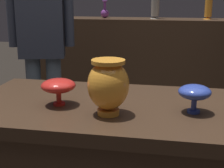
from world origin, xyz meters
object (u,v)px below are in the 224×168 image
at_px(shelf_vase_right, 209,3).
at_px(visitor_near_left, 42,36).
at_px(shelf_vase_center, 155,2).
at_px(vase_tall_behind, 195,93).
at_px(shelf_vase_far_left, 57,8).
at_px(vase_centerpiece, 109,85).
at_px(shelf_vase_left, 105,12).
at_px(vase_left_accent, 58,86).

height_order(shelf_vase_right, visitor_near_left, visitor_near_left).
bearing_deg(shelf_vase_center, shelf_vase_right, 4.53).
relative_size(vase_tall_behind, shelf_vase_far_left, 0.80).
bearing_deg(shelf_vase_far_left, visitor_near_left, -75.49).
relative_size(vase_centerpiece, shelf_vase_right, 0.63).
bearing_deg(shelf_vase_left, vase_tall_behind, -69.95).
relative_size(shelf_vase_left, shelf_vase_center, 0.52).
height_order(vase_tall_behind, shelf_vase_right, shelf_vase_right).
bearing_deg(vase_left_accent, shelf_vase_far_left, 109.79).
xyz_separation_m(shelf_vase_center, shelf_vase_far_left, (-1.04, 0.02, -0.07)).
relative_size(vase_centerpiece, visitor_near_left, 0.13).
xyz_separation_m(shelf_vase_left, shelf_vase_right, (1.04, 0.02, 0.10)).
relative_size(vase_left_accent, visitor_near_left, 0.09).
height_order(vase_centerpiece, vase_tall_behind, vase_centerpiece).
relative_size(shelf_vase_left, shelf_vase_far_left, 1.16).
height_order(vase_tall_behind, shelf_vase_center, shelf_vase_center).
bearing_deg(shelf_vase_center, vase_centerpiece, -89.93).
distance_m(vase_centerpiece, vase_left_accent, 0.23).
bearing_deg(vase_centerpiece, vase_left_accent, 162.09).
relative_size(vase_centerpiece, shelf_vase_center, 0.60).
distance_m(shelf_vase_left, shelf_vase_far_left, 0.52).
distance_m(vase_left_accent, shelf_vase_right, 2.44).
relative_size(vase_tall_behind, shelf_vase_left, 0.69).
height_order(vase_left_accent, shelf_vase_far_left, shelf_vase_far_left).
distance_m(shelf_vase_far_left, visitor_near_left, 1.26).
bearing_deg(visitor_near_left, shelf_vase_center, -136.54).
height_order(vase_left_accent, shelf_vase_left, shelf_vase_left).
bearing_deg(shelf_vase_far_left, shelf_vase_center, -1.08).
distance_m(vase_centerpiece, visitor_near_left, 1.36).
distance_m(vase_centerpiece, shelf_vase_far_left, 2.58).
bearing_deg(shelf_vase_right, shelf_vase_left, -178.66).
relative_size(vase_left_accent, shelf_vase_center, 0.40).
bearing_deg(vase_centerpiece, shelf_vase_center, 90.07).
bearing_deg(shelf_vase_far_left, vase_centerpiece, -66.15).
bearing_deg(shelf_vase_left, vase_left_accent, -82.44).
bearing_deg(vase_centerpiece, visitor_near_left, 122.44).
bearing_deg(shelf_vase_center, shelf_vase_far_left, 178.92).
xyz_separation_m(vase_centerpiece, visitor_near_left, (-0.73, 1.15, 0.02)).
bearing_deg(visitor_near_left, shelf_vase_right, -150.48).
xyz_separation_m(vase_centerpiece, vase_left_accent, (-0.22, 0.07, -0.04)).
height_order(shelf_vase_center, shelf_vase_far_left, shelf_vase_center).
bearing_deg(shelf_vase_left, vase_centerpiece, -77.49).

